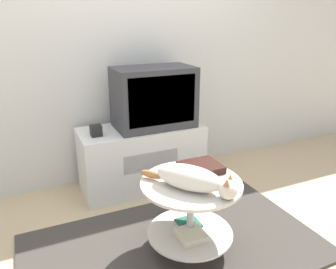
{
  "coord_description": "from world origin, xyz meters",
  "views": [
    {
      "loc": [
        -0.77,
        -1.6,
        1.43
      ],
      "look_at": [
        0.12,
        0.37,
        0.66
      ],
      "focal_mm": 35.0,
      "sensor_mm": 36.0,
      "label": 1
    }
  ],
  "objects_px": {
    "tv": "(154,97)",
    "speaker": "(96,131)",
    "dvd_box": "(201,167)",
    "cat": "(193,179)"
  },
  "relations": [
    {
      "from": "tv",
      "to": "speaker",
      "type": "bearing_deg",
      "value": -175.95
    },
    {
      "from": "dvd_box",
      "to": "speaker",
      "type": "bearing_deg",
      "value": 120.83
    },
    {
      "from": "speaker",
      "to": "cat",
      "type": "distance_m",
      "value": 1.05
    },
    {
      "from": "tv",
      "to": "dvd_box",
      "type": "xyz_separation_m",
      "value": [
        -0.02,
        -0.85,
        -0.27
      ]
    },
    {
      "from": "tv",
      "to": "speaker",
      "type": "relative_size",
      "value": 7.74
    },
    {
      "from": "speaker",
      "to": "dvd_box",
      "type": "relative_size",
      "value": 0.34
    },
    {
      "from": "tv",
      "to": "speaker",
      "type": "xyz_separation_m",
      "value": [
        -0.51,
        -0.04,
        -0.21
      ]
    },
    {
      "from": "speaker",
      "to": "dvd_box",
      "type": "bearing_deg",
      "value": -59.17
    },
    {
      "from": "cat",
      "to": "tv",
      "type": "bearing_deg",
      "value": 132.12
    },
    {
      "from": "speaker",
      "to": "dvd_box",
      "type": "xyz_separation_m",
      "value": [
        0.48,
        -0.81,
        -0.06
      ]
    }
  ]
}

